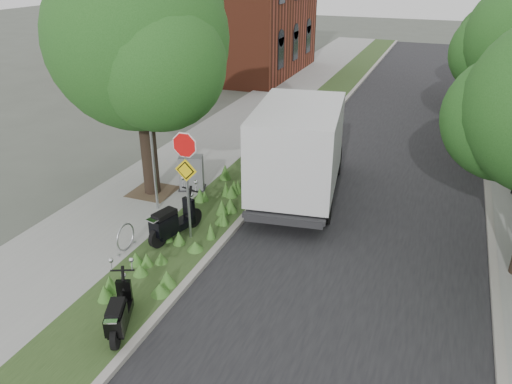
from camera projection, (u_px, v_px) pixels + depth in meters
ground at (228, 262)px, 13.11m from camera, size 120.00×120.00×0.00m
sidewalk_near at (232, 130)px, 22.90m from camera, size 3.50×60.00×0.12m
verge at (289, 137)px, 22.00m from camera, size 2.00×60.00×0.12m
kerb_near at (311, 139)px, 21.67m from camera, size 0.20×60.00×0.13m
road at (393, 151)px, 20.55m from camera, size 7.00×60.00×0.01m
kerb_far at (485, 161)px, 19.38m from camera, size 0.20×60.00×0.13m
street_tree_main at (138, 48)px, 14.80m from camera, size 6.21×5.54×7.66m
bare_post at (152, 148)px, 14.77m from camera, size 0.08×0.08×4.00m
bike_hoop at (125, 237)px, 13.27m from camera, size 0.06×0.78×0.77m
sign_assembly at (186, 165)px, 13.06m from camera, size 0.94×0.08×3.22m
fence_far at (509, 149)px, 18.89m from camera, size 0.04×24.00×1.00m
brick_building at (231, 7)px, 32.95m from camera, size 9.40×10.40×8.30m
far_tree_c at (507, 31)px, 24.35m from camera, size 4.37×3.89×5.93m
scooter_near at (119, 318)px, 10.28m from camera, size 0.85×1.63×0.83m
scooter_far at (170, 225)px, 13.71m from camera, size 0.75×1.95×0.95m
box_truck at (300, 146)px, 15.93m from camera, size 3.20×6.33×2.74m
utility_cabinet at (192, 173)px, 16.71m from camera, size 1.03×0.86×1.17m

